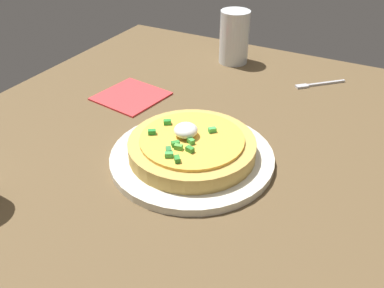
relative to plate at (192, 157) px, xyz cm
name	(u,v)px	position (x,y,z in cm)	size (l,w,h in cm)	color
dining_table	(179,137)	(6.90, 6.37, -1.83)	(97.78, 84.84, 2.30)	brown
plate	(192,157)	(0.00, 0.00, 0.00)	(27.41, 27.41, 1.35)	silver
pizza	(192,146)	(-0.01, 0.03, 2.27)	(21.11, 21.11, 5.40)	tan
cup_far	(234,40)	(42.44, 10.91, 5.10)	(7.22, 7.22, 12.81)	silver
fork	(316,84)	(38.67, -11.24, -0.43)	(9.13, 9.52, 0.50)	#B7B7BC
napkin	(131,96)	(14.21, 22.46, -0.48)	(12.89, 12.89, 0.40)	#DC383A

